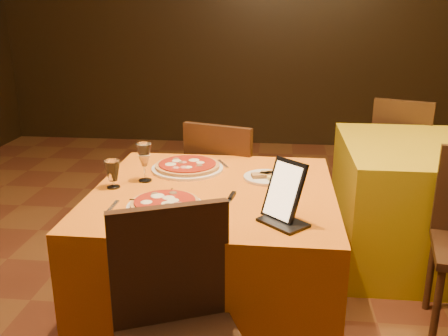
# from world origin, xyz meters

# --- Properties ---
(floor) EXTENTS (6.00, 7.00, 0.01)m
(floor) POSITION_xyz_m (0.00, 0.00, -0.01)
(floor) COLOR #5E2D19
(floor) RESTS_ON ground
(wall_back) EXTENTS (6.00, 0.01, 2.80)m
(wall_back) POSITION_xyz_m (0.00, 3.50, 1.40)
(wall_back) COLOR black
(wall_back) RESTS_ON floor
(main_table) EXTENTS (1.10, 1.10, 0.75)m
(main_table) POSITION_xyz_m (-0.08, -0.14, 0.38)
(main_table) COLOR orange
(main_table) RESTS_ON floor
(side_table) EXTENTS (1.10, 1.10, 0.75)m
(side_table) POSITION_xyz_m (1.17, 0.78, 0.38)
(side_table) COLOR #AE8C0B
(side_table) RESTS_ON floor
(chair_main_far) EXTENTS (0.46, 0.46, 0.91)m
(chair_main_far) POSITION_xyz_m (-0.08, 0.65, 0.46)
(chair_main_far) COLOR black
(chair_main_far) RESTS_ON floor
(chair_side_far) EXTENTS (0.52, 0.52, 0.91)m
(chair_side_far) POSITION_xyz_m (1.17, 1.58, 0.46)
(chair_side_far) COLOR black
(chair_side_far) RESTS_ON floor
(pizza_near) EXTENTS (0.32, 0.32, 0.03)m
(pizza_near) POSITION_xyz_m (-0.25, -0.39, 0.77)
(pizza_near) COLOR white
(pizza_near) RESTS_ON main_table
(pizza_far) EXTENTS (0.37, 0.37, 0.03)m
(pizza_far) POSITION_xyz_m (-0.25, 0.13, 0.77)
(pizza_far) COLOR white
(pizza_far) RESTS_ON main_table
(cutlet_dish) EXTENTS (0.23, 0.23, 0.03)m
(cutlet_dish) POSITION_xyz_m (0.16, 0.04, 0.76)
(cutlet_dish) COLOR white
(cutlet_dish) RESTS_ON main_table
(wine_glass) EXTENTS (0.09, 0.09, 0.19)m
(wine_glass) POSITION_xyz_m (-0.42, -0.06, 0.84)
(wine_glass) COLOR #F3D38A
(wine_glass) RESTS_ON main_table
(water_glass) EXTENTS (0.10, 0.10, 0.13)m
(water_glass) POSITION_xyz_m (-0.54, -0.17, 0.81)
(water_glass) COLOR silver
(water_glass) RESTS_ON main_table
(tablet) EXTENTS (0.18, 0.18, 0.23)m
(tablet) POSITION_xyz_m (0.24, -0.44, 0.87)
(tablet) COLOR black
(tablet) RESTS_ON main_table
(knife) EXTENTS (0.05, 0.21, 0.01)m
(knife) POSITION_xyz_m (0.00, -0.32, 0.75)
(knife) COLOR #A8A8AF
(knife) RESTS_ON main_table
(fork_near) EXTENTS (0.02, 0.16, 0.01)m
(fork_near) POSITION_xyz_m (-0.47, -0.41, 0.75)
(fork_near) COLOR silver
(fork_near) RESTS_ON main_table
(fork_far) EXTENTS (0.08, 0.14, 0.01)m
(fork_far) POSITION_xyz_m (-0.08, 0.25, 0.75)
(fork_far) COLOR #B0B1B7
(fork_far) RESTS_ON main_table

